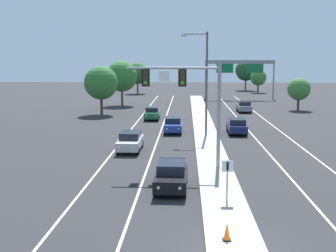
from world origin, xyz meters
name	(u,v)px	position (x,y,z in m)	size (l,w,h in m)	color
ground_plane	(236,252)	(0.00, 0.00, 0.00)	(260.00, 260.00, 0.00)	#28282B
median_island	(211,153)	(0.00, 18.00, 0.07)	(2.40, 110.00, 0.15)	#9E9B93
lane_stripe_oncoming_center	(158,138)	(-4.70, 25.00, 0.00)	(0.14, 100.00, 0.01)	silver
lane_stripe_receding_center	(256,138)	(4.70, 25.00, 0.00)	(0.14, 100.00, 0.01)	silver
edge_stripe_left	(125,137)	(-8.00, 25.00, 0.00)	(0.14, 100.00, 0.01)	silver
edge_stripe_right	(290,139)	(8.00, 25.00, 0.00)	(0.14, 100.00, 0.01)	silver
overhead_signal_mast	(190,93)	(-1.78, 13.06, 5.29)	(6.36, 0.44, 7.20)	gray
median_sign_post	(227,174)	(0.17, 5.88, 1.59)	(0.60, 0.10, 2.20)	gray
street_lamp_median	(204,78)	(-0.28, 25.78, 5.79)	(2.58, 0.28, 10.00)	#4C4C51
car_oncoming_black	(171,175)	(-2.85, 8.31, 0.82)	(1.89, 4.50, 1.58)	black
car_oncoming_silver	(130,141)	(-6.65, 18.87, 0.82)	(1.86, 4.48, 1.58)	#B7B7BC
car_oncoming_blue	(173,125)	(-3.39, 28.21, 0.82)	(1.89, 4.50, 1.58)	navy
car_oncoming_green	(152,113)	(-6.32, 37.93, 0.82)	(1.85, 4.48, 1.58)	#195633
car_receding_navy	(237,126)	(3.18, 27.70, 0.82)	(1.87, 4.49, 1.58)	#141E4C
car_receding_grey	(244,106)	(6.37, 46.33, 0.82)	(1.84, 4.48, 1.58)	slate
traffic_cone_median_nose	(227,232)	(-0.31, 0.76, 0.51)	(0.36, 0.36, 0.74)	black
highway_sign_gantry	(240,67)	(8.20, 67.31, 6.16)	(13.28, 0.42, 7.50)	gray
tree_far_right_a	(258,78)	(14.51, 83.84, 3.48)	(3.69, 3.69, 5.34)	#4C3823
tree_far_right_b	(299,89)	(14.80, 48.89, 3.18)	(3.37, 3.37, 4.88)	#4C3823
tree_far_left_a	(122,76)	(-12.66, 54.70, 4.83)	(5.11, 5.11, 7.39)	#4C3823
tree_far_right_c	(246,70)	(12.72, 91.73, 4.95)	(5.23, 5.23, 7.57)	#4C3823
tree_far_left_c	(101,83)	(-13.72, 42.62, 4.38)	(4.64, 4.64, 6.71)	#4C3823
tree_far_left_b	(138,74)	(-12.95, 80.23, 4.48)	(4.74, 4.74, 6.87)	#4C3823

